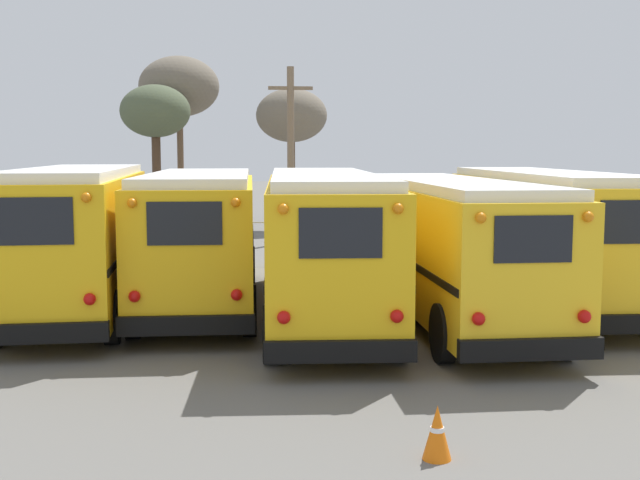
{
  "coord_description": "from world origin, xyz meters",
  "views": [
    {
      "loc": [
        -1.95,
        -18.39,
        3.78
      ],
      "look_at": [
        0.0,
        0.19,
        1.68
      ],
      "focal_mm": 45.0,
      "sensor_mm": 36.0,
      "label": 1
    }
  ],
  "objects_px": {
    "school_bus_0": "(78,234)",
    "school_bus_4": "(544,231)",
    "school_bus_2": "(323,239)",
    "utility_pole": "(291,152)",
    "school_bus_3": "(450,243)",
    "bare_tree_0": "(292,116)",
    "traffic_cone": "(437,432)",
    "bare_tree_2": "(179,87)",
    "school_bus_1": "(201,234)",
    "bare_tree_1": "(155,113)"
  },
  "relations": [
    {
      "from": "utility_pole",
      "to": "bare_tree_2",
      "type": "distance_m",
      "value": 10.57
    },
    {
      "from": "school_bus_1",
      "to": "bare_tree_2",
      "type": "height_order",
      "value": "bare_tree_2"
    },
    {
      "from": "school_bus_0",
      "to": "school_bus_2",
      "type": "height_order",
      "value": "school_bus_0"
    },
    {
      "from": "school_bus_0",
      "to": "school_bus_4",
      "type": "xyz_separation_m",
      "value": [
        11.23,
        -0.0,
        -0.06
      ]
    },
    {
      "from": "school_bus_1",
      "to": "bare_tree_2",
      "type": "xyz_separation_m",
      "value": [
        -1.93,
        22.03,
        5.16
      ]
    },
    {
      "from": "school_bus_0",
      "to": "school_bus_4",
      "type": "relative_size",
      "value": 0.94
    },
    {
      "from": "school_bus_0",
      "to": "school_bus_1",
      "type": "xyz_separation_m",
      "value": [
        2.81,
        0.38,
        -0.07
      ]
    },
    {
      "from": "school_bus_2",
      "to": "utility_pole",
      "type": "relative_size",
      "value": 1.54
    },
    {
      "from": "school_bus_1",
      "to": "utility_pole",
      "type": "distance_m",
      "value": 13.79
    },
    {
      "from": "traffic_cone",
      "to": "bare_tree_0",
      "type": "bearing_deg",
      "value": 89.51
    },
    {
      "from": "school_bus_4",
      "to": "bare_tree_2",
      "type": "distance_m",
      "value": 25.22
    },
    {
      "from": "school_bus_3",
      "to": "utility_pole",
      "type": "height_order",
      "value": "utility_pole"
    },
    {
      "from": "school_bus_3",
      "to": "bare_tree_0",
      "type": "height_order",
      "value": "bare_tree_0"
    },
    {
      "from": "bare_tree_0",
      "to": "bare_tree_2",
      "type": "bearing_deg",
      "value": 151.87
    },
    {
      "from": "school_bus_3",
      "to": "bare_tree_0",
      "type": "xyz_separation_m",
      "value": [
        -2.09,
        21.09,
        3.67
      ]
    },
    {
      "from": "school_bus_3",
      "to": "school_bus_2",
      "type": "bearing_deg",
      "value": 168.95
    },
    {
      "from": "bare_tree_0",
      "to": "school_bus_3",
      "type": "bearing_deg",
      "value": -84.35
    },
    {
      "from": "school_bus_2",
      "to": "bare_tree_0",
      "type": "bearing_deg",
      "value": 87.98
    },
    {
      "from": "utility_pole",
      "to": "bare_tree_2",
      "type": "xyz_separation_m",
      "value": [
        -5.02,
        8.73,
        3.21
      ]
    },
    {
      "from": "school_bus_2",
      "to": "school_bus_4",
      "type": "relative_size",
      "value": 1.08
    },
    {
      "from": "school_bus_4",
      "to": "bare_tree_2",
      "type": "relative_size",
      "value": 1.2
    },
    {
      "from": "school_bus_1",
      "to": "school_bus_2",
      "type": "bearing_deg",
      "value": -27.14
    },
    {
      "from": "school_bus_2",
      "to": "school_bus_3",
      "type": "distance_m",
      "value": 2.86
    },
    {
      "from": "school_bus_3",
      "to": "traffic_cone",
      "type": "height_order",
      "value": "school_bus_3"
    },
    {
      "from": "school_bus_1",
      "to": "traffic_cone",
      "type": "distance_m",
      "value": 10.73
    },
    {
      "from": "school_bus_4",
      "to": "bare_tree_2",
      "type": "bearing_deg",
      "value": 114.81
    },
    {
      "from": "school_bus_1",
      "to": "utility_pole",
      "type": "relative_size",
      "value": 1.32
    },
    {
      "from": "school_bus_1",
      "to": "bare_tree_0",
      "type": "bearing_deg",
      "value": 79.53
    },
    {
      "from": "school_bus_0",
      "to": "bare_tree_0",
      "type": "bearing_deg",
      "value": 71.98
    },
    {
      "from": "school_bus_2",
      "to": "school_bus_3",
      "type": "height_order",
      "value": "school_bus_2"
    },
    {
      "from": "school_bus_0",
      "to": "bare_tree_0",
      "type": "height_order",
      "value": "bare_tree_0"
    },
    {
      "from": "school_bus_3",
      "to": "bare_tree_0",
      "type": "bearing_deg",
      "value": 95.65
    },
    {
      "from": "school_bus_0",
      "to": "bare_tree_2",
      "type": "xyz_separation_m",
      "value": [
        0.87,
        22.41,
        5.09
      ]
    },
    {
      "from": "school_bus_0",
      "to": "utility_pole",
      "type": "distance_m",
      "value": 15.01
    },
    {
      "from": "school_bus_4",
      "to": "traffic_cone",
      "type": "height_order",
      "value": "school_bus_4"
    },
    {
      "from": "school_bus_2",
      "to": "school_bus_0",
      "type": "bearing_deg",
      "value": 169.33
    },
    {
      "from": "school_bus_2",
      "to": "school_bus_3",
      "type": "xyz_separation_m",
      "value": [
        2.81,
        -0.55,
        -0.07
      ]
    },
    {
      "from": "bare_tree_2",
      "to": "utility_pole",
      "type": "bearing_deg",
      "value": -60.09
    },
    {
      "from": "bare_tree_2",
      "to": "school_bus_3",
      "type": "bearing_deg",
      "value": -72.54
    },
    {
      "from": "school_bus_0",
      "to": "school_bus_4",
      "type": "bearing_deg",
      "value": -0.02
    },
    {
      "from": "bare_tree_2",
      "to": "traffic_cone",
      "type": "height_order",
      "value": "bare_tree_2"
    },
    {
      "from": "school_bus_4",
      "to": "bare_tree_0",
      "type": "bearing_deg",
      "value": 104.09
    },
    {
      "from": "school_bus_0",
      "to": "school_bus_2",
      "type": "distance_m",
      "value": 5.71
    },
    {
      "from": "school_bus_2",
      "to": "bare_tree_2",
      "type": "bearing_deg",
      "value": 101.43
    },
    {
      "from": "traffic_cone",
      "to": "school_bus_0",
      "type": "bearing_deg",
      "value": 122.01
    },
    {
      "from": "bare_tree_0",
      "to": "bare_tree_1",
      "type": "height_order",
      "value": "bare_tree_1"
    },
    {
      "from": "school_bus_0",
      "to": "school_bus_3",
      "type": "bearing_deg",
      "value": -10.8
    },
    {
      "from": "bare_tree_1",
      "to": "school_bus_2",
      "type": "bearing_deg",
      "value": -74.73
    },
    {
      "from": "school_bus_1",
      "to": "school_bus_4",
      "type": "distance_m",
      "value": 8.43
    },
    {
      "from": "school_bus_4",
      "to": "bare_tree_1",
      "type": "relative_size",
      "value": 1.48
    }
  ]
}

